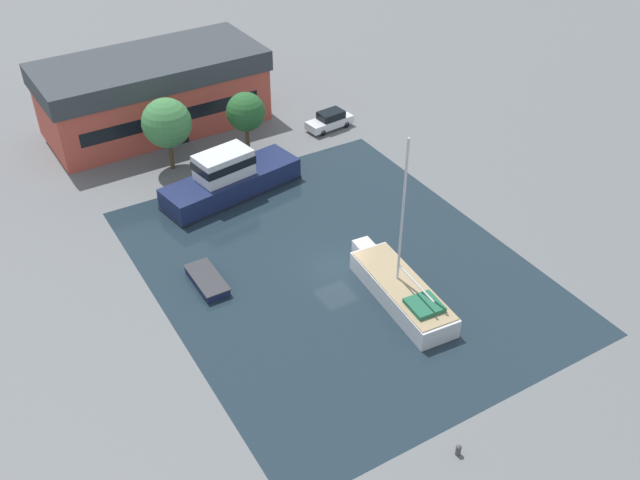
% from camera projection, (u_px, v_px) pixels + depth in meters
% --- Properties ---
extents(ground_plane, '(440.00, 440.00, 0.00)m').
position_uv_depth(ground_plane, '(336.00, 268.00, 49.69)').
color(ground_plane, slate).
extents(water_canal, '(24.04, 30.04, 0.01)m').
position_uv_depth(water_canal, '(336.00, 268.00, 49.69)').
color(water_canal, '#1E2D38').
rests_on(water_canal, ground).
extents(warehouse_building, '(20.39, 9.78, 6.73)m').
position_uv_depth(warehouse_building, '(153.00, 92.00, 65.21)').
color(warehouse_building, '#C64C3D').
rests_on(warehouse_building, ground).
extents(quay_tree_near_building, '(4.11, 4.11, 6.31)m').
position_uv_depth(quay_tree_near_building, '(167.00, 123.00, 58.33)').
color(quay_tree_near_building, brown).
rests_on(quay_tree_near_building, ground).
extents(quay_tree_by_water, '(3.36, 3.36, 5.61)m').
position_uv_depth(quay_tree_by_water, '(246.00, 112.00, 60.74)').
color(quay_tree_by_water, brown).
rests_on(quay_tree_by_water, ground).
extents(parked_car, '(4.65, 2.24, 1.68)m').
position_uv_depth(parked_car, '(330.00, 120.00, 66.28)').
color(parked_car, silver).
rests_on(parked_car, ground).
extents(sailboat_moored, '(3.50, 10.45, 11.69)m').
position_uv_depth(sailboat_moored, '(401.00, 290.00, 46.54)').
color(sailboat_moored, silver).
rests_on(sailboat_moored, water_canal).
extents(motor_cruiser, '(11.98, 5.42, 3.88)m').
position_uv_depth(motor_cruiser, '(229.00, 179.00, 56.67)').
color(motor_cruiser, '#19234C').
rests_on(motor_cruiser, water_canal).
extents(small_dinghy, '(1.77, 4.05, 0.61)m').
position_uv_depth(small_dinghy, '(207.00, 280.00, 48.08)').
color(small_dinghy, '#19234C').
rests_on(small_dinghy, water_canal).
extents(mooring_bollard, '(0.31, 0.31, 0.71)m').
position_uv_depth(mooring_bollard, '(458.00, 450.00, 36.82)').
color(mooring_bollard, '#47474C').
rests_on(mooring_bollard, ground).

